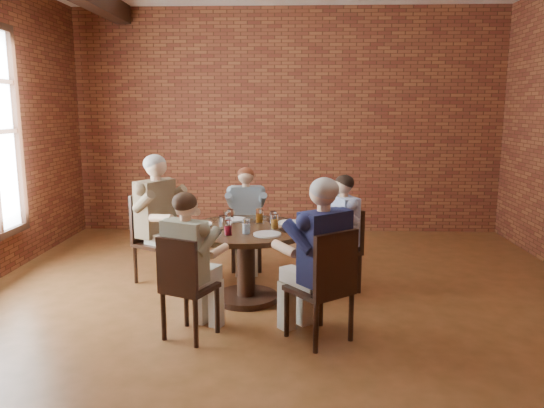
{
  "coord_description": "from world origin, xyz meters",
  "views": [
    {
      "loc": [
        0.06,
        -4.7,
        1.91
      ],
      "look_at": [
        -0.15,
        1.0,
        0.87
      ],
      "focal_mm": 35.0,
      "sensor_mm": 36.0,
      "label": 1
    }
  ],
  "objects_px": {
    "diner_b": "(246,219)",
    "diner_d": "(189,266)",
    "chair_b": "(246,229)",
    "diner_c": "(160,219)",
    "chair_e": "(326,282)",
    "chair_c": "(154,234)",
    "diner_e": "(319,260)",
    "chair_d": "(185,284)",
    "chair_a": "(346,245)",
    "dining_table": "(246,249)",
    "diner_a": "(340,234)",
    "smartphone": "(285,230)"
  },
  "relations": [
    {
      "from": "chair_c",
      "to": "diner_e",
      "type": "relative_size",
      "value": 0.72
    },
    {
      "from": "diner_a",
      "to": "chair_d",
      "type": "bearing_deg",
      "value": -67.23
    },
    {
      "from": "diner_b",
      "to": "diner_d",
      "type": "xyz_separation_m",
      "value": [
        -0.31,
        -1.93,
        0.01
      ]
    },
    {
      "from": "chair_b",
      "to": "diner_b",
      "type": "relative_size",
      "value": 0.72
    },
    {
      "from": "diner_a",
      "to": "diner_d",
      "type": "bearing_deg",
      "value": -68.1
    },
    {
      "from": "chair_c",
      "to": "chair_d",
      "type": "height_order",
      "value": "chair_c"
    },
    {
      "from": "diner_c",
      "to": "chair_d",
      "type": "xyz_separation_m",
      "value": [
        0.57,
        -1.5,
        -0.22
      ]
    },
    {
      "from": "chair_a",
      "to": "chair_d",
      "type": "relative_size",
      "value": 0.99
    },
    {
      "from": "chair_a",
      "to": "chair_e",
      "type": "xyz_separation_m",
      "value": [
        -0.29,
        -1.33,
        0.03
      ]
    },
    {
      "from": "chair_a",
      "to": "chair_d",
      "type": "bearing_deg",
      "value": -68.03
    },
    {
      "from": "chair_c",
      "to": "chair_d",
      "type": "xyz_separation_m",
      "value": [
        0.65,
        -1.55,
        -0.04
      ]
    },
    {
      "from": "diner_a",
      "to": "chair_d",
      "type": "relative_size",
      "value": 1.39
    },
    {
      "from": "diner_b",
      "to": "diner_c",
      "type": "xyz_separation_m",
      "value": [
        -0.9,
        -0.49,
        0.1
      ]
    },
    {
      "from": "chair_b",
      "to": "diner_c",
      "type": "bearing_deg",
      "value": -152.64
    },
    {
      "from": "chair_c",
      "to": "chair_e",
      "type": "xyz_separation_m",
      "value": [
        1.81,
        -1.56,
        -0.01
      ]
    },
    {
      "from": "chair_a",
      "to": "diner_a",
      "type": "bearing_deg",
      "value": -90.0
    },
    {
      "from": "dining_table",
      "to": "chair_a",
      "type": "height_order",
      "value": "chair_a"
    },
    {
      "from": "dining_table",
      "to": "diner_b",
      "type": "height_order",
      "value": "diner_b"
    },
    {
      "from": "chair_c",
      "to": "smartphone",
      "type": "distance_m",
      "value": 1.65
    },
    {
      "from": "chair_c",
      "to": "chair_d",
      "type": "relative_size",
      "value": 1.11
    },
    {
      "from": "chair_e",
      "to": "chair_b",
      "type": "bearing_deg",
      "value": -106.13
    },
    {
      "from": "chair_d",
      "to": "smartphone",
      "type": "height_order",
      "value": "chair_d"
    },
    {
      "from": "chair_a",
      "to": "diner_e",
      "type": "distance_m",
      "value": 1.32
    },
    {
      "from": "chair_d",
      "to": "diner_e",
      "type": "bearing_deg",
      "value": -152.58
    },
    {
      "from": "dining_table",
      "to": "diner_b",
      "type": "distance_m",
      "value": 1.06
    },
    {
      "from": "diner_a",
      "to": "chair_e",
      "type": "relative_size",
      "value": 1.29
    },
    {
      "from": "chair_b",
      "to": "smartphone",
      "type": "bearing_deg",
      "value": -73.54
    },
    {
      "from": "diner_a",
      "to": "smartphone",
      "type": "xyz_separation_m",
      "value": [
        -0.57,
        -0.47,
        0.14
      ]
    },
    {
      "from": "dining_table",
      "to": "chair_e",
      "type": "relative_size",
      "value": 1.33
    },
    {
      "from": "chair_d",
      "to": "smartphone",
      "type": "bearing_deg",
      "value": -110.47
    },
    {
      "from": "diner_a",
      "to": "diner_b",
      "type": "height_order",
      "value": "diner_a"
    },
    {
      "from": "dining_table",
      "to": "diner_d",
      "type": "bearing_deg",
      "value": -114.33
    },
    {
      "from": "diner_a",
      "to": "chair_b",
      "type": "distance_m",
      "value": 1.31
    },
    {
      "from": "diner_d",
      "to": "diner_e",
      "type": "height_order",
      "value": "diner_e"
    },
    {
      "from": "diner_a",
      "to": "smartphone",
      "type": "distance_m",
      "value": 0.75
    },
    {
      "from": "diner_c",
      "to": "chair_d",
      "type": "bearing_deg",
      "value": -129.57
    },
    {
      "from": "dining_table",
      "to": "chair_e",
      "type": "distance_m",
      "value": 1.2
    },
    {
      "from": "dining_table",
      "to": "diner_e",
      "type": "bearing_deg",
      "value": -52.12
    },
    {
      "from": "chair_a",
      "to": "smartphone",
      "type": "relative_size",
      "value": 6.18
    },
    {
      "from": "dining_table",
      "to": "diner_e",
      "type": "height_order",
      "value": "diner_e"
    },
    {
      "from": "diner_e",
      "to": "chair_b",
      "type": "bearing_deg",
      "value": -106.79
    },
    {
      "from": "diner_d",
      "to": "chair_a",
      "type": "bearing_deg",
      "value": -114.34
    },
    {
      "from": "diner_d",
      "to": "diner_a",
      "type": "bearing_deg",
      "value": -113.54
    },
    {
      "from": "chair_a",
      "to": "chair_b",
      "type": "distance_m",
      "value": 1.34
    },
    {
      "from": "diner_b",
      "to": "chair_e",
      "type": "bearing_deg",
      "value": -72.31
    },
    {
      "from": "diner_b",
      "to": "smartphone",
      "type": "height_order",
      "value": "diner_b"
    },
    {
      "from": "chair_d",
      "to": "chair_c",
      "type": "bearing_deg",
      "value": -42.9
    },
    {
      "from": "diner_b",
      "to": "diner_d",
      "type": "bearing_deg",
      "value": -103.69
    },
    {
      "from": "chair_b",
      "to": "diner_c",
      "type": "distance_m",
      "value": 1.08
    },
    {
      "from": "diner_d",
      "to": "diner_e",
      "type": "xyz_separation_m",
      "value": [
        1.08,
        -0.01,
        0.06
      ]
    }
  ]
}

